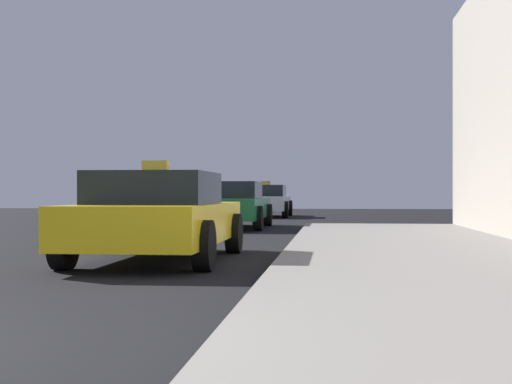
# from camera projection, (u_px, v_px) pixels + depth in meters

# --- Properties ---
(car_yellow) EXTENTS (2.02, 4.37, 1.43)m
(car_yellow) POSITION_uv_depth(u_px,v_px,m) (158.00, 216.00, 10.59)
(car_yellow) COLOR yellow
(car_yellow) RESTS_ON ground_plane
(car_green) EXTENTS (1.93, 4.47, 1.27)m
(car_green) POSITION_uv_depth(u_px,v_px,m) (232.00, 205.00, 20.20)
(car_green) COLOR #196638
(car_green) RESTS_ON ground_plane
(car_white) EXTENTS (1.92, 4.44, 1.43)m
(car_white) POSITION_uv_depth(u_px,v_px,m) (266.00, 201.00, 29.54)
(car_white) COLOR white
(car_white) RESTS_ON ground_plane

